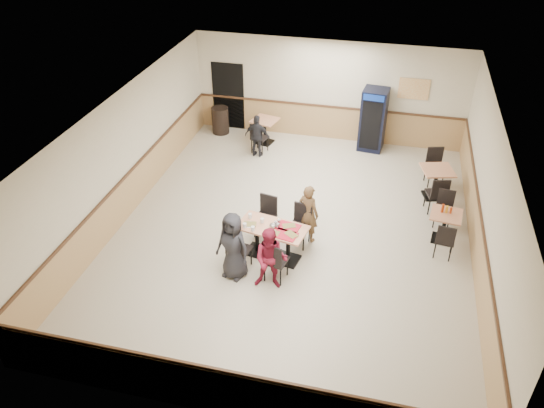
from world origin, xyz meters
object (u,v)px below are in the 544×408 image
(side_table_far, at_px, (436,179))
(pepsi_cooler, at_px, (373,120))
(back_table, at_px, (265,127))
(lone_diner, at_px, (257,136))
(trash_bin, at_px, (220,120))
(diner_woman_left, at_px, (233,246))
(diner_woman_right, at_px, (271,259))
(main_table, at_px, (272,237))
(diner_man_opposite, at_px, (308,213))
(side_table_near, at_px, (445,223))

(side_table_far, distance_m, pepsi_cooler, 2.94)
(back_table, xyz_separation_m, pepsi_cooler, (3.13, 0.39, 0.41))
(lone_diner, xyz_separation_m, trash_bin, (-1.52, 1.21, -0.21))
(diner_woman_left, height_order, diner_woman_right, diner_woman_left)
(main_table, bearing_deg, diner_woman_right, -67.62)
(pepsi_cooler, bearing_deg, side_table_far, -46.13)
(diner_woman_right, distance_m, back_table, 6.37)
(back_table, height_order, pepsi_cooler, pepsi_cooler)
(pepsi_cooler, xyz_separation_m, trash_bin, (-4.64, -0.04, -0.50))
(diner_man_opposite, distance_m, trash_bin, 6.00)
(side_table_near, xyz_separation_m, back_table, (-5.08, 3.73, 0.03))
(lone_diner, xyz_separation_m, back_table, (0.00, 0.86, -0.12))
(main_table, xyz_separation_m, trash_bin, (-3.01, 5.55, -0.11))
(diner_woman_right, xyz_separation_m, back_table, (-1.69, 6.14, -0.19))
(diner_woman_right, relative_size, trash_bin, 1.69)
(diner_woman_left, height_order, pepsi_cooler, pepsi_cooler)
(main_table, xyz_separation_m, diner_man_opposite, (0.63, 0.78, 0.18))
(diner_woman_right, height_order, trash_bin, diner_woman_right)
(lone_diner, relative_size, pepsi_cooler, 0.68)
(trash_bin, bearing_deg, diner_woman_left, -69.38)
(side_table_near, relative_size, side_table_far, 0.81)
(back_table, relative_size, trash_bin, 1.04)
(diner_woman_left, distance_m, trash_bin, 6.78)
(main_table, distance_m, side_table_far, 4.75)
(main_table, distance_m, lone_diner, 4.59)
(diner_woman_left, height_order, back_table, diner_woman_left)
(diner_woman_right, xyz_separation_m, side_table_far, (3.23, 4.23, -0.16))
(diner_woman_right, relative_size, side_table_near, 1.86)
(side_table_near, height_order, trash_bin, trash_bin)
(main_table, xyz_separation_m, side_table_far, (3.42, 3.29, 0.01))
(main_table, relative_size, diner_woman_right, 1.13)
(diner_woman_right, height_order, pepsi_cooler, pepsi_cooler)
(pepsi_cooler, bearing_deg, diner_woman_left, -103.51)
(back_table, bearing_deg, lone_diner, -90.00)
(lone_diner, height_order, pepsi_cooler, pepsi_cooler)
(side_table_near, distance_m, pepsi_cooler, 4.59)
(diner_man_opposite, distance_m, lone_diner, 4.14)
(diner_woman_right, bearing_deg, pepsi_cooler, 73.38)
(diner_woman_right, xyz_separation_m, trash_bin, (-3.20, 6.49, -0.28))
(diner_woman_left, relative_size, diner_man_opposite, 1.07)
(diner_man_opposite, relative_size, side_table_near, 1.88)
(diner_man_opposite, relative_size, lone_diner, 1.12)
(diner_man_opposite, bearing_deg, back_table, -40.49)
(diner_man_opposite, bearing_deg, diner_woman_right, 99.82)
(lone_diner, bearing_deg, back_table, -85.14)
(lone_diner, relative_size, side_table_far, 1.37)
(main_table, xyz_separation_m, diner_woman_right, (0.19, -0.94, 0.18))
(diner_woman_left, height_order, diner_man_opposite, diner_woman_left)
(main_table, height_order, diner_woman_left, diner_woman_left)
(diner_woman_left, height_order, trash_bin, diner_woman_left)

